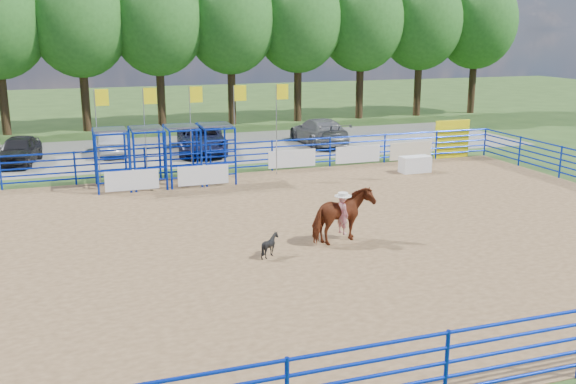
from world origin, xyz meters
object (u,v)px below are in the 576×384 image
object	(u,v)px
announcer_table	(415,164)
car_b	(112,142)
car_d	(319,131)
horse_and_rider	(343,215)
calf	(270,245)
car_a	(19,150)
car_c	(201,139)

from	to	relation	value
announcer_table	car_b	size ratio (longest dim) A/B	0.36
announcer_table	car_d	world-z (taller)	car_d
horse_and_rider	calf	xyz separation A→B (m)	(-2.56, -0.50, -0.56)
announcer_table	calf	size ratio (longest dim) A/B	2.03
car_a	car_d	world-z (taller)	car_d
calf	car_b	size ratio (longest dim) A/B	0.18
horse_and_rider	car_c	size ratio (longest dim) A/B	0.41
car_d	car_b	bearing A→B (deg)	-3.56
announcer_table	car_c	world-z (taller)	car_c
horse_and_rider	car_d	xyz separation A→B (m)	(5.90, 17.07, -0.15)
calf	car_b	xyz separation A→B (m)	(-3.34, 18.32, 0.29)
horse_and_rider	announcer_table	bearing A→B (deg)	48.70
calf	car_c	world-z (taller)	car_c
horse_and_rider	car_a	size ratio (longest dim) A/B	0.54
car_d	horse_and_rider	bearing A→B (deg)	71.04
calf	car_a	distance (m)	18.91
announcer_table	calf	bearing A→B (deg)	-138.13
car_b	car_d	xyz separation A→B (m)	(11.79, -0.75, 0.12)
car_c	car_b	bearing A→B (deg)	174.15
horse_and_rider	car_d	size ratio (longest dim) A/B	0.42
announcer_table	calf	distance (m)	13.42
horse_and_rider	car_a	xyz separation A→B (m)	(-10.52, 16.65, -0.21)
calf	car_d	distance (m)	19.50
car_c	car_d	xyz separation A→B (m)	(7.09, 0.39, 0.01)
announcer_table	car_a	world-z (taller)	car_a
calf	car_a	size ratio (longest dim) A/B	0.17
calf	announcer_table	bearing A→B (deg)	-43.70
car_a	car_b	world-z (taller)	car_a
horse_and_rider	car_b	size ratio (longest dim) A/B	0.57
horse_and_rider	car_a	bearing A→B (deg)	122.28
announcer_table	horse_and_rider	size ratio (longest dim) A/B	0.64
horse_and_rider	car_d	distance (m)	18.06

